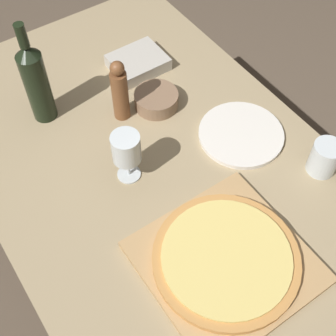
% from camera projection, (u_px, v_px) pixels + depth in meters
% --- Properties ---
extents(ground_plane, '(12.00, 12.00, 0.00)m').
position_uv_depth(ground_plane, '(165.00, 278.00, 1.88)').
color(ground_plane, brown).
extents(dining_table, '(0.91, 1.56, 0.73)m').
position_uv_depth(dining_table, '(164.00, 191.00, 1.36)').
color(dining_table, '#9E8966').
rests_on(dining_table, ground_plane).
extents(cutting_board, '(0.38, 0.37, 0.02)m').
position_uv_depth(cutting_board, '(225.00, 262.00, 1.12)').
color(cutting_board, tan).
rests_on(cutting_board, dining_table).
extents(pizza, '(0.35, 0.35, 0.02)m').
position_uv_depth(pizza, '(226.00, 258.00, 1.11)').
color(pizza, '#C68947').
rests_on(pizza, cutting_board).
extents(wine_bottle, '(0.07, 0.07, 0.33)m').
position_uv_depth(wine_bottle, '(36.00, 82.00, 1.31)').
color(wine_bottle, black).
rests_on(wine_bottle, dining_table).
extents(pepper_mill, '(0.05, 0.05, 0.21)m').
position_uv_depth(pepper_mill, '(120.00, 92.00, 1.34)').
color(pepper_mill, brown).
rests_on(pepper_mill, dining_table).
extents(wine_glass, '(0.08, 0.08, 0.16)m').
position_uv_depth(wine_glass, '(126.00, 149.00, 1.20)').
color(wine_glass, silver).
rests_on(wine_glass, dining_table).
extents(small_bowl, '(0.13, 0.13, 0.05)m').
position_uv_depth(small_bowl, '(156.00, 100.00, 1.42)').
color(small_bowl, '#84664C').
rests_on(small_bowl, dining_table).
extents(drinking_tumbler, '(0.08, 0.08, 0.10)m').
position_uv_depth(drinking_tumbler, '(324.00, 158.00, 1.26)').
color(drinking_tumbler, silver).
rests_on(drinking_tumbler, dining_table).
extents(dinner_plate, '(0.25, 0.25, 0.01)m').
position_uv_depth(dinner_plate, '(241.00, 134.00, 1.36)').
color(dinner_plate, silver).
rests_on(dinner_plate, dining_table).
extents(food_container, '(0.17, 0.14, 0.04)m').
position_uv_depth(food_container, '(138.00, 62.00, 1.52)').
color(food_container, '#BCB7AD').
rests_on(food_container, dining_table).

